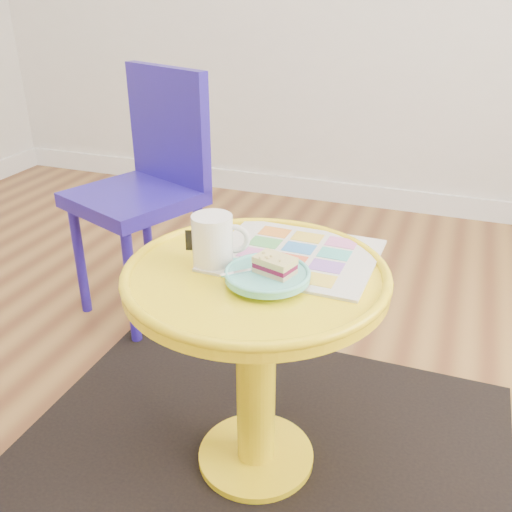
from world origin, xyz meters
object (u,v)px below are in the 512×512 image
(side_table, at_px, (256,332))
(plate, at_px, (267,276))
(mug, at_px, (214,239))
(newspaper, at_px, (294,255))
(chair, at_px, (148,179))

(side_table, xyz_separation_m, plate, (0.04, -0.04, 0.18))
(mug, relative_size, plate, 0.71)
(newspaper, height_order, mug, mug)
(side_table, height_order, plate, plate)
(chair, bearing_deg, plate, -22.93)
(side_table, relative_size, mug, 4.62)
(plate, bearing_deg, side_table, 134.56)
(side_table, relative_size, newspaper, 1.59)
(chair, height_order, newspaper, chair)
(mug, xyz_separation_m, plate, (0.14, -0.04, -0.05))
(mug, bearing_deg, side_table, -17.22)
(side_table, distance_m, newspaper, 0.20)
(side_table, bearing_deg, plate, -45.44)
(side_table, relative_size, chair, 0.67)
(chair, xyz_separation_m, plate, (0.70, -0.69, 0.08))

